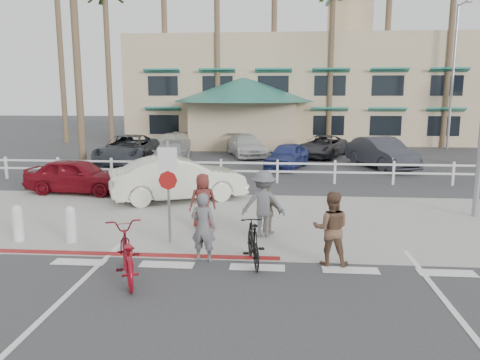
# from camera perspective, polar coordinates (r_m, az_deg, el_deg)

# --- Properties ---
(ground) EXTENTS (140.00, 140.00, 0.00)m
(ground) POSITION_cam_1_polar(r_m,az_deg,el_deg) (9.80, 1.95, -11.94)
(ground) COLOR #333335
(bike_path) EXTENTS (12.00, 16.00, 0.01)m
(bike_path) POSITION_cam_1_polar(r_m,az_deg,el_deg) (7.99, 1.23, -17.38)
(bike_path) COLOR #333335
(bike_path) RESTS_ON ground
(sidewalk_plaza) EXTENTS (22.00, 7.00, 0.01)m
(sidewalk_plaza) POSITION_cam_1_polar(r_m,az_deg,el_deg) (14.06, 2.84, -4.92)
(sidewalk_plaza) COLOR gray
(sidewalk_plaza) RESTS_ON ground
(cross_street) EXTENTS (40.00, 5.00, 0.01)m
(cross_street) POSITION_cam_1_polar(r_m,az_deg,el_deg) (17.95, 3.26, -1.55)
(cross_street) COLOR #333335
(cross_street) RESTS_ON ground
(parking_lot) EXTENTS (50.00, 16.00, 0.01)m
(parking_lot) POSITION_cam_1_polar(r_m,az_deg,el_deg) (27.31, 3.78, 2.59)
(parking_lot) COLOR #333335
(parking_lot) RESTS_ON ground
(curb_red) EXTENTS (7.00, 0.25, 0.02)m
(curb_red) POSITION_cam_1_polar(r_m,az_deg,el_deg) (11.43, -13.13, -8.84)
(curb_red) COLOR maroon
(curb_red) RESTS_ON ground
(rail_fence) EXTENTS (29.40, 0.16, 1.00)m
(rail_fence) POSITION_cam_1_polar(r_m,az_deg,el_deg) (19.81, 4.87, 1.03)
(rail_fence) COLOR silver
(rail_fence) RESTS_ON ground
(building) EXTENTS (28.00, 16.00, 11.30)m
(building) POSITION_cam_1_polar(r_m,az_deg,el_deg) (40.13, 7.13, 13.12)
(building) COLOR #CFB58D
(building) RESTS_ON ground
(sign_post) EXTENTS (0.50, 0.10, 2.90)m
(sign_post) POSITION_cam_1_polar(r_m,az_deg,el_deg) (11.79, -8.71, -0.82)
(sign_post) COLOR gray
(sign_post) RESTS_ON ground
(bollard_0) EXTENTS (0.26, 0.26, 0.95)m
(bollard_0) POSITION_cam_1_polar(r_m,az_deg,el_deg) (12.64, -19.94, -5.11)
(bollard_0) COLOR silver
(bollard_0) RESTS_ON ground
(bollard_1) EXTENTS (0.26, 0.26, 0.95)m
(bollard_1) POSITION_cam_1_polar(r_m,az_deg,el_deg) (13.28, -25.46, -4.78)
(bollard_1) COLOR silver
(bollard_1) RESTS_ON ground
(streetlight_1) EXTENTS (0.60, 2.00, 9.50)m
(streetlight_1) POSITION_cam_1_polar(r_m,az_deg,el_deg) (35.04, 24.49, 11.21)
(streetlight_1) COLOR gray
(streetlight_1) RESTS_ON ground
(palm_0) EXTENTS (4.00, 4.00, 15.00)m
(palm_0) POSITION_cam_1_polar(r_m,az_deg,el_deg) (38.88, -21.09, 15.35)
(palm_0) COLOR #1B3F18
(palm_0) RESTS_ON ground
(palm_1) EXTENTS (4.00, 4.00, 13.00)m
(palm_1) POSITION_cam_1_polar(r_m,az_deg,el_deg) (36.35, -15.81, 14.45)
(palm_1) COLOR #1B3F18
(palm_1) RESTS_ON ground
(palm_2) EXTENTS (4.00, 4.00, 16.00)m
(palm_2) POSITION_cam_1_polar(r_m,az_deg,el_deg) (36.30, -9.16, 17.09)
(palm_2) COLOR #1B3F18
(palm_2) RESTS_ON ground
(palm_3) EXTENTS (4.00, 4.00, 14.00)m
(palm_3) POSITION_cam_1_polar(r_m,az_deg,el_deg) (34.49, -2.79, 15.89)
(palm_3) COLOR #1B3F18
(palm_3) RESTS_ON ground
(palm_4) EXTENTS (4.00, 4.00, 15.00)m
(palm_4) POSITION_cam_1_polar(r_m,az_deg,el_deg) (35.25, 4.16, 16.57)
(palm_4) COLOR #1B3F18
(palm_4) RESTS_ON ground
(palm_5) EXTENTS (4.00, 4.00, 13.00)m
(palm_5) POSITION_cam_1_polar(r_m,az_deg,el_deg) (34.35, 11.04, 14.90)
(palm_5) COLOR #1B3F18
(palm_5) RESTS_ON ground
(palm_6) EXTENTS (4.00, 4.00, 17.00)m
(palm_6) POSITION_cam_1_polar(r_m,az_deg,el_deg) (36.18, 17.59, 17.57)
(palm_6) COLOR #1B3F18
(palm_6) RESTS_ON ground
(palm_7) EXTENTS (4.00, 4.00, 14.00)m
(palm_7) POSITION_cam_1_polar(r_m,az_deg,el_deg) (36.11, 24.23, 14.76)
(palm_7) COLOR #1B3F18
(palm_7) RESTS_ON ground
(palm_10) EXTENTS (4.00, 4.00, 12.00)m
(palm_10) POSITION_cam_1_polar(r_m,az_deg,el_deg) (26.30, -19.32, 14.84)
(palm_10) COLOR #1B3F18
(palm_10) RESTS_ON ground
(bike_red) EXTENTS (1.47, 2.22, 1.10)m
(bike_red) POSITION_cam_1_polar(r_m,az_deg,el_deg) (9.85, -13.71, -8.69)
(bike_red) COLOR maroon
(bike_red) RESTS_ON ground
(rider_red) EXTENTS (0.64, 0.48, 1.58)m
(rider_red) POSITION_cam_1_polar(r_m,az_deg,el_deg) (10.56, -4.50, -5.76)
(rider_red) COLOR #5C5C61
(rider_red) RESTS_ON ground
(bike_black) EXTENTS (0.77, 1.71, 0.99)m
(bike_black) POSITION_cam_1_polar(r_m,az_deg,el_deg) (10.45, 1.61, -7.60)
(bike_black) COLOR black
(bike_black) RESTS_ON ground
(rider_black) EXTENTS (0.86, 0.70, 1.66)m
(rider_black) POSITION_cam_1_polar(r_m,az_deg,el_deg) (10.48, 11.04, -5.83)
(rider_black) COLOR brown
(rider_black) RESTS_ON ground
(pedestrian_a) EXTENTS (1.16, 0.68, 1.78)m
(pedestrian_a) POSITION_cam_1_polar(r_m,az_deg,el_deg) (12.29, 2.88, -2.94)
(pedestrian_a) COLOR #595A5D
(pedestrian_a) RESTS_ON ground
(pedestrian_child) EXTENTS (0.79, 0.62, 1.24)m
(pedestrian_child) POSITION_cam_1_polar(r_m,az_deg,el_deg) (12.59, 3.48, -3.86)
(pedestrian_child) COLOR gray
(pedestrian_child) RESTS_ON ground
(pedestrian_b) EXTENTS (0.89, 0.73, 1.56)m
(pedestrian_b) POSITION_cam_1_polar(r_m,az_deg,el_deg) (13.12, -4.53, -2.58)
(pedestrian_b) COLOR #5A221D
(pedestrian_b) RESTS_ON ground
(car_white_sedan) EXTENTS (5.00, 3.39, 1.56)m
(car_white_sedan) POSITION_cam_1_polar(r_m,az_deg,el_deg) (16.66, -7.50, 0.16)
(car_white_sedan) COLOR silver
(car_white_sedan) RESTS_ON ground
(car_red_compact) EXTENTS (4.01, 1.89, 1.33)m
(car_red_compact) POSITION_cam_1_polar(r_m,az_deg,el_deg) (18.84, -19.23, 0.50)
(car_red_compact) COLOR maroon
(car_red_compact) RESTS_ON ground
(lot_car_0) EXTENTS (2.80, 5.67, 1.55)m
(lot_car_0) POSITION_cam_1_polar(r_m,az_deg,el_deg) (25.94, -13.54, 3.62)
(lot_car_0) COLOR #262A31
(lot_car_0) RESTS_ON ground
(lot_car_1) EXTENTS (1.93, 4.38, 1.25)m
(lot_car_1) POSITION_cam_1_polar(r_m,az_deg,el_deg) (24.61, -8.47, 3.09)
(lot_car_1) COLOR gray
(lot_car_1) RESTS_ON ground
(lot_car_2) EXTENTS (2.63, 4.06, 1.28)m
(lot_car_2) POSITION_cam_1_polar(r_m,az_deg,el_deg) (23.89, 5.79, 2.98)
(lot_car_2) COLOR navy
(lot_car_2) RESTS_ON ground
(lot_car_3) EXTENTS (3.12, 4.99, 1.55)m
(lot_car_3) POSITION_cam_1_polar(r_m,az_deg,el_deg) (24.87, 16.88, 3.19)
(lot_car_3) COLOR #2B2D34
(lot_car_3) RESTS_ON ground
(lot_car_4) EXTENTS (2.76, 4.59, 1.24)m
(lot_car_4) POSITION_cam_1_polar(r_m,az_deg,el_deg) (30.20, -8.51, 4.44)
(lot_car_4) COLOR beige
(lot_car_4) RESTS_ON ground
(lot_car_5) EXTENTS (3.75, 5.04, 1.27)m
(lot_car_5) POSITION_cam_1_polar(r_m,az_deg,el_deg) (28.47, 10.00, 4.06)
(lot_car_5) COLOR #313137
(lot_car_5) RESTS_ON ground
(lot_car_6) EXTENTS (3.03, 4.77, 1.29)m
(lot_car_6) POSITION_cam_1_polar(r_m,az_deg,el_deg) (28.40, 0.75, 4.22)
(lot_car_6) COLOR silver
(lot_car_6) RESTS_ON ground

